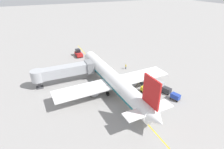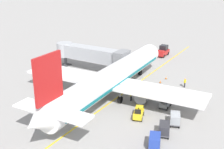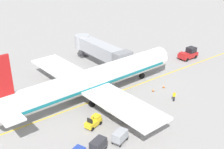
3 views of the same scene
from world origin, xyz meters
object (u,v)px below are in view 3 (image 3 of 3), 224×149
(parked_airliner, at_px, (92,80))
(ground_crew_loader, at_px, (105,101))
(pushback_tractor, at_px, (188,54))
(baggage_tug_lead, at_px, (131,116))
(safety_cone_nose_left, at_px, (164,86))
(baggage_tug_trailing, at_px, (94,122))
(safety_cone_nose_right, at_px, (153,90))
(jet_bridge, at_px, (100,50))
(ground_crew_wing_walker, at_px, (174,96))
(baggage_cart_second_in_train, at_px, (98,144))
(baggage_cart_front, at_px, (120,136))

(parked_airliner, xyz_separation_m, ground_crew_loader, (3.45, -0.01, -2.23))
(pushback_tractor, distance_m, baggage_tug_lead, 28.01)
(pushback_tractor, height_order, baggage_tug_lead, pushback_tractor)
(baggage_tug_lead, bearing_deg, safety_cone_nose_left, 110.20)
(baggage_tug_trailing, xyz_separation_m, safety_cone_nose_right, (-2.35, 13.88, -0.42))
(parked_airliner, distance_m, safety_cone_nose_left, 13.11)
(parked_airliner, height_order, safety_cone_nose_left, parked_airliner)
(jet_bridge, distance_m, ground_crew_wing_walker, 19.51)
(baggage_cart_second_in_train, distance_m, safety_cone_nose_left, 19.98)
(baggage_tug_lead, bearing_deg, baggage_tug_trailing, -110.91)
(baggage_cart_front, bearing_deg, pushback_tractor, 114.25)
(pushback_tractor, distance_m, ground_crew_wing_walker, 20.04)
(safety_cone_nose_left, bearing_deg, baggage_cart_front, -65.55)
(parked_airliner, xyz_separation_m, baggage_cart_second_in_train, (11.51, -6.88, -2.24))
(parked_airliner, bearing_deg, ground_crew_loader, -0.14)
(parked_airliner, xyz_separation_m, ground_crew_wing_walker, (8.92, 9.70, -2.23))
(baggage_cart_second_in_train, height_order, ground_crew_loader, ground_crew_loader)
(baggage_tug_lead, distance_m, safety_cone_nose_right, 9.78)
(parked_airliner, height_order, baggage_cart_front, parked_airliner)
(ground_crew_loader, height_order, safety_cone_nose_left, ground_crew_loader)
(baggage_tug_trailing, relative_size, safety_cone_nose_left, 4.65)
(pushback_tractor, height_order, ground_crew_loader, pushback_tractor)
(pushback_tractor, relative_size, baggage_tug_trailing, 1.61)
(ground_crew_wing_walker, distance_m, safety_cone_nose_right, 4.46)
(ground_crew_loader, xyz_separation_m, safety_cone_nose_right, (1.07, 9.48, -0.66))
(jet_bridge, relative_size, ground_crew_wing_walker, 9.76)
(baggage_tug_lead, xyz_separation_m, baggage_tug_trailing, (-1.95, -5.11, 0.00))
(pushback_tractor, bearing_deg, ground_crew_wing_walker, -57.47)
(jet_bridge, relative_size, baggage_cart_second_in_train, 5.57)
(safety_cone_nose_left, bearing_deg, safety_cone_nose_right, -94.31)
(safety_cone_nose_left, bearing_deg, baggage_tug_trailing, -82.43)
(baggage_cart_front, xyz_separation_m, ground_crew_wing_walker, (-2.88, 13.43, 0.00))
(parked_airliner, xyz_separation_m, safety_cone_nose_left, (4.70, 11.89, -2.90))
(baggage_tug_lead, xyz_separation_m, safety_cone_nose_left, (-4.12, 11.20, -0.42))
(baggage_cart_front, height_order, ground_crew_loader, ground_crew_loader)
(pushback_tractor, bearing_deg, parked_airliner, -86.00)
(parked_airliner, bearing_deg, safety_cone_nose_left, 68.45)
(parked_airliner, relative_size, pushback_tractor, 8.45)
(baggage_tug_trailing, relative_size, baggage_cart_front, 0.93)
(jet_bridge, distance_m, safety_cone_nose_right, 15.28)
(safety_cone_nose_left, bearing_deg, ground_crew_wing_walker, -27.49)
(ground_crew_wing_walker, bearing_deg, baggage_cart_front, -77.88)
(jet_bridge, relative_size, baggage_tug_lead, 6.42)
(baggage_tug_lead, relative_size, safety_cone_nose_left, 4.35)
(jet_bridge, distance_m, baggage_tug_trailing, 22.04)
(baggage_cart_second_in_train, height_order, ground_crew_wing_walker, ground_crew_wing_walker)
(parked_airliner, bearing_deg, safety_cone_nose_right, 64.51)
(baggage_cart_front, bearing_deg, ground_crew_loader, 156.00)
(jet_bridge, height_order, pushback_tractor, jet_bridge)
(parked_airliner, height_order, baggage_tug_trailing, parked_airliner)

